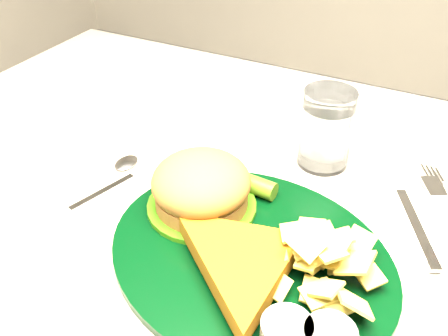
# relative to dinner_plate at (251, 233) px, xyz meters

# --- Properties ---
(dinner_plate) EXTENTS (0.40, 0.36, 0.08)m
(dinner_plate) POSITION_rel_dinner_plate_xyz_m (0.00, 0.00, 0.00)
(dinner_plate) COLOR black
(dinner_plate) RESTS_ON table
(water_glass) EXTENTS (0.08, 0.08, 0.11)m
(water_glass) POSITION_rel_dinner_plate_xyz_m (0.01, 0.22, 0.02)
(water_glass) COLOR silver
(water_glass) RESTS_ON table
(fork_napkin) EXTENTS (0.21, 0.23, 0.01)m
(fork_napkin) POSITION_rel_dinner_plate_xyz_m (0.16, 0.14, -0.03)
(fork_napkin) COLOR white
(fork_napkin) RESTS_ON table
(spoon) EXTENTS (0.07, 0.14, 0.01)m
(spoon) POSITION_rel_dinner_plate_xyz_m (-0.22, 0.02, -0.03)
(spoon) COLOR silver
(spoon) RESTS_ON table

